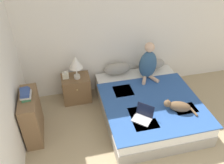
% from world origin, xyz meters
% --- Properties ---
extents(wall_back, '(5.17, 0.05, 2.55)m').
position_xyz_m(wall_back, '(0.00, 3.62, 1.27)').
color(wall_back, white).
rests_on(wall_back, ground_plane).
extents(bed, '(1.69, 1.96, 0.44)m').
position_xyz_m(bed, '(0.11, 2.56, 0.22)').
color(bed, '#9E998E').
rests_on(bed, ground_plane).
extents(pillow_near, '(0.56, 0.22, 0.25)m').
position_xyz_m(pillow_near, '(-0.26, 3.41, 0.56)').
color(pillow_near, gray).
rests_on(pillow_near, bed).
extents(pillow_far, '(0.56, 0.22, 0.25)m').
position_xyz_m(pillow_far, '(0.48, 3.41, 0.56)').
color(pillow_far, gray).
rests_on(pillow_far, bed).
extents(person_sitting, '(0.36, 0.35, 0.76)m').
position_xyz_m(person_sitting, '(0.28, 3.15, 0.77)').
color(person_sitting, '#33567A').
rests_on(person_sitting, bed).
extents(cat_tabby, '(0.48, 0.36, 0.19)m').
position_xyz_m(cat_tabby, '(0.44, 2.12, 0.53)').
color(cat_tabby, brown).
rests_on(cat_tabby, bed).
extents(laptop_open, '(0.38, 0.38, 0.22)m').
position_xyz_m(laptop_open, '(-0.19, 2.07, 0.49)').
color(laptop_open, '#B7B7BC').
rests_on(laptop_open, bed).
extents(nightstand, '(0.54, 0.43, 0.54)m').
position_xyz_m(nightstand, '(-1.12, 3.34, 0.27)').
color(nightstand, brown).
rests_on(nightstand, ground_plane).
extents(table_lamp, '(0.25, 0.25, 0.47)m').
position_xyz_m(table_lamp, '(-1.08, 3.31, 0.87)').
color(table_lamp, beige).
rests_on(table_lamp, nightstand).
extents(tissue_box, '(0.12, 0.12, 0.14)m').
position_xyz_m(tissue_box, '(-1.29, 3.37, 0.60)').
color(tissue_box, beige).
rests_on(tissue_box, nightstand).
extents(bookshelf, '(0.26, 0.73, 0.81)m').
position_xyz_m(bookshelf, '(-1.92, 2.57, 0.41)').
color(bookshelf, brown).
rests_on(bookshelf, ground_plane).
extents(book_stack_top, '(0.17, 0.25, 0.13)m').
position_xyz_m(book_stack_top, '(-1.93, 2.57, 0.88)').
color(book_stack_top, '#3D7A51').
rests_on(book_stack_top, bookshelf).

